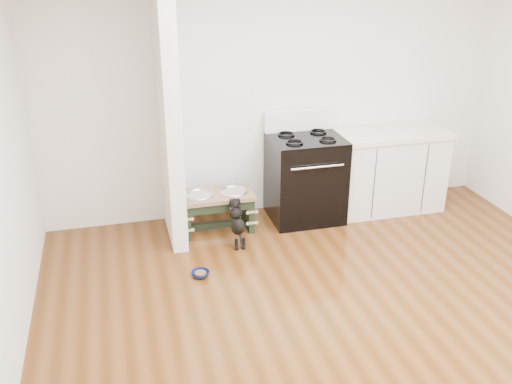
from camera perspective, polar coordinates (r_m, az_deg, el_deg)
name	(u,v)px	position (r m, az deg, el deg)	size (l,w,h in m)	color
ground	(365,340)	(4.58, 10.81, -14.31)	(5.00, 5.00, 0.00)	#49270D
room_shell	(384,138)	(3.82, 12.63, 5.32)	(5.00, 5.00, 5.00)	silver
partition_wall	(168,108)	(5.54, -8.75, 8.29)	(0.15, 0.80, 2.70)	silver
oven_range	(305,177)	(6.17, 4.94, 1.52)	(0.76, 0.69, 1.14)	black
cabinet_run	(387,170)	(6.57, 12.98, 2.15)	(1.24, 0.64, 0.91)	silver
dog_feeder	(217,204)	(5.94, -3.94, -1.24)	(0.76, 0.41, 0.43)	black
puppy	(237,221)	(5.67, -1.91, -2.93)	(0.13, 0.39, 0.46)	black
floor_bowl	(200,274)	(5.26, -5.58, -8.15)	(0.20, 0.20, 0.05)	#0B194F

